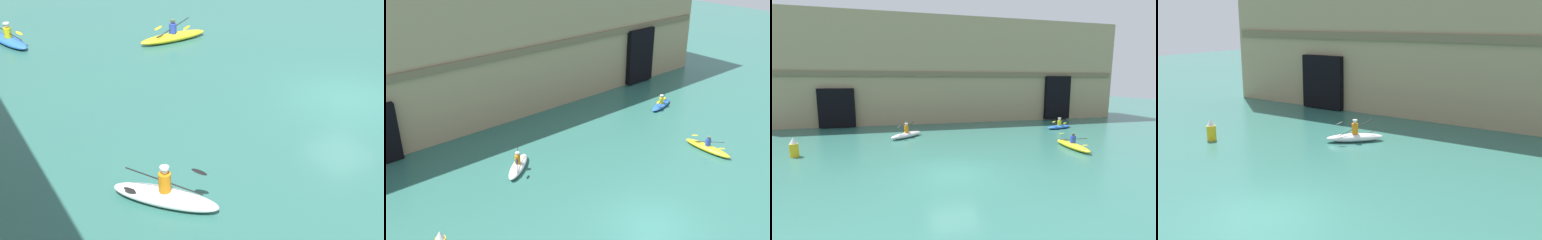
# 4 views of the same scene
# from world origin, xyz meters

# --- Properties ---
(ground_plane) EXTENTS (120.00, 120.00, 0.00)m
(ground_plane) POSITION_xyz_m (0.00, 0.00, 0.00)
(ground_plane) COLOR #2D665B
(cliff_bluff) EXTENTS (39.88, 7.95, 11.28)m
(cliff_bluff) POSITION_xyz_m (2.88, 18.88, 5.62)
(cliff_bluff) COLOR #9E8966
(cliff_bluff) RESTS_ON ground
(kayak_white) EXTENTS (2.81, 2.57, 1.19)m
(kayak_white) POSITION_xyz_m (-2.18, 8.87, 0.26)
(kayak_white) COLOR white
(kayak_white) RESTS_ON ground
(kayak_blue) EXTENTS (3.05, 1.55, 1.04)m
(kayak_blue) POSITION_xyz_m (12.21, 9.64, 0.22)
(kayak_blue) COLOR blue
(kayak_blue) RESTS_ON ground
(kayak_yellow) EXTENTS (0.80, 3.39, 1.07)m
(kayak_yellow) POSITION_xyz_m (8.70, 2.78, 0.24)
(kayak_yellow) COLOR yellow
(kayak_yellow) RESTS_ON ground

